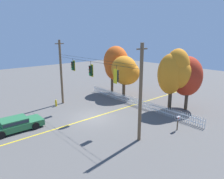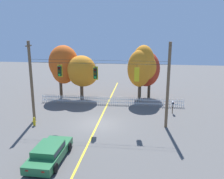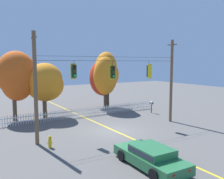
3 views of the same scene
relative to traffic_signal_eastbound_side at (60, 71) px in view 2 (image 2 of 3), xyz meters
The scene contains 14 objects.
ground 6.09m from the traffic_signal_eastbound_side, ahead, with size 80.00×80.00×0.00m, color #565451.
lane_centerline_stripe 6.09m from the traffic_signal_eastbound_side, ahead, with size 0.16×36.00×0.01m, color gold.
signal_support_span 3.65m from the traffic_signal_eastbound_side, ahead, with size 12.89×1.10×7.70m.
traffic_signal_eastbound_side is the anchor object (origin of this frame).
traffic_signal_northbound_primary 3.33m from the traffic_signal_eastbound_side, ahead, with size 0.43×0.38×1.51m.
traffic_signal_southbound_primary 7.06m from the traffic_signal_eastbound_side, ahead, with size 0.43×0.38×1.53m.
white_picket_fence 8.52m from the traffic_signal_eastbound_side, 57.18° to the left, with size 16.85×0.06×0.97m.
autumn_maple_near_fence 8.83m from the traffic_signal_eastbound_side, 106.03° to the left, with size 3.78×3.38×6.74m.
autumn_maple_mid 7.98m from the traffic_signal_eastbound_side, 88.94° to the left, with size 3.74×3.76×5.58m.
autumn_oak_far_east 11.11m from the traffic_signal_eastbound_side, 47.61° to the left, with size 3.48×3.17×6.86m.
autumn_maple_far_west 12.66m from the traffic_signal_eastbound_side, 50.53° to the left, with size 3.45×3.64×5.98m.
parked_car 8.35m from the traffic_signal_eastbound_side, 78.46° to the right, with size 2.10×4.62×1.15m.
fire_hydrant 5.25m from the traffic_signal_eastbound_side, 152.59° to the right, with size 0.38×0.22×0.82m.
roadside_mailbox 12.17m from the traffic_signal_eastbound_side, 19.92° to the left, with size 0.25×0.44×1.30m.
Camera 2 is at (4.08, -21.47, 8.83)m, focal length 39.41 mm.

